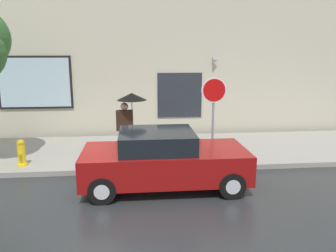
# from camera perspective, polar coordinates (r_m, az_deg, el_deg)

# --- Properties ---
(ground_plane) EXTENTS (60.00, 60.00, 0.00)m
(ground_plane) POSITION_cam_1_polar(r_m,az_deg,el_deg) (8.86, -9.86, -10.33)
(ground_plane) COLOR #282B2D
(sidewalk) EXTENTS (20.00, 4.00, 0.15)m
(sidewalk) POSITION_cam_1_polar(r_m,az_deg,el_deg) (11.66, -8.83, -4.32)
(sidewalk) COLOR gray
(sidewalk) RESTS_ON ground
(building_facade) EXTENTS (20.00, 0.67, 7.00)m
(building_facade) POSITION_cam_1_polar(r_m,az_deg,el_deg) (13.68, -8.83, 12.60)
(building_facade) COLOR beige
(building_facade) RESTS_ON ground
(parked_car) EXTENTS (4.13, 1.95, 1.47)m
(parked_car) POSITION_cam_1_polar(r_m,az_deg,el_deg) (8.58, -0.79, -5.74)
(parked_car) COLOR maroon
(parked_car) RESTS_ON ground
(fire_hydrant) EXTENTS (0.30, 0.44, 0.79)m
(fire_hydrant) POSITION_cam_1_polar(r_m,az_deg,el_deg) (10.70, -23.55, -4.19)
(fire_hydrant) COLOR yellow
(fire_hydrant) RESTS_ON sidewalk
(pedestrian_with_umbrella) EXTENTS (0.95, 0.91, 2.04)m
(pedestrian_with_umbrella) POSITION_cam_1_polar(r_m,az_deg,el_deg) (10.37, -6.63, 3.02)
(pedestrian_with_umbrella) COLOR black
(pedestrian_with_umbrella) RESTS_ON sidewalk
(stop_sign) EXTENTS (0.76, 0.10, 2.54)m
(stop_sign) POSITION_cam_1_polar(r_m,az_deg,el_deg) (10.07, 7.73, 3.98)
(stop_sign) COLOR gray
(stop_sign) RESTS_ON sidewalk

